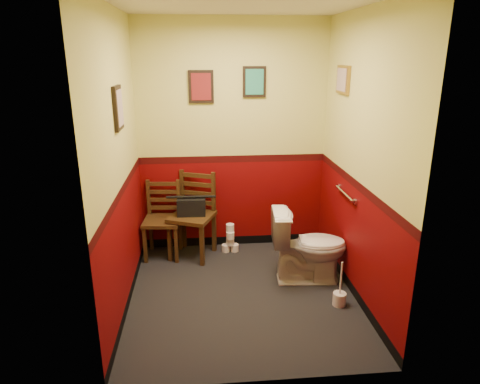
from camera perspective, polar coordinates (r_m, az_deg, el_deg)
floor at (r=4.41m, az=0.31°, el=-13.49°), size 2.20×2.40×0.00m
ceiling at (r=3.79m, az=0.39°, el=24.03°), size 2.20×2.40×0.00m
wall_back at (r=5.05m, az=-1.01°, el=7.09°), size 2.20×0.00×2.70m
wall_front at (r=2.74m, az=2.83°, el=-2.30°), size 2.20×0.00×2.70m
wall_left at (r=3.93m, az=-15.86°, el=3.28°), size 0.00×2.40×2.70m
wall_right at (r=4.13m, az=15.74°, el=4.00°), size 0.00×2.40×2.70m
grab_bar at (r=4.46m, az=13.83°, el=-0.22°), size 0.05×0.56×0.06m
framed_print_back_a at (r=4.94m, az=-5.21°, el=13.81°), size 0.28×0.04×0.36m
framed_print_back_b at (r=4.97m, az=1.93°, el=14.48°), size 0.26×0.04×0.34m
framed_print_left at (r=3.93m, az=-15.93°, el=10.73°), size 0.04×0.30×0.38m
framed_print_right at (r=4.59m, az=13.56°, el=14.35°), size 0.04×0.34×0.28m
toilet at (r=4.55m, az=9.15°, el=-7.17°), size 0.82×0.50×0.77m
toilet_brush at (r=4.32m, az=13.11°, el=-13.61°), size 0.13×0.13×0.45m
chair_left at (r=5.11m, az=-10.27°, el=-3.63°), size 0.45×0.45×0.89m
chair_right at (r=5.04m, az=-6.25°, el=-3.10°), size 0.60×0.60×0.99m
handbag at (r=4.96m, az=-6.49°, el=-1.94°), size 0.33×0.17×0.24m
tp_stack at (r=5.21m, az=-1.32°, el=-6.43°), size 0.20×0.12×0.35m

